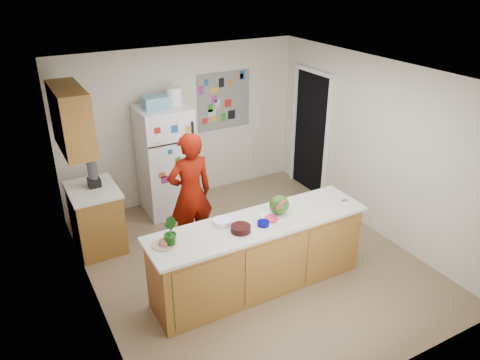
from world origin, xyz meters
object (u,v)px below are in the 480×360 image
person (190,194)px  watermelon (279,205)px  refrigerator (166,161)px  cherry_bowl (241,229)px

person → watermelon: size_ratio=7.21×
refrigerator → person: person is taller
refrigerator → person: (-0.12, -1.22, 0.00)m
person → cherry_bowl: size_ratio=7.51×
watermelon → cherry_bowl: (-0.58, -0.11, -0.10)m
watermelon → refrigerator: bearing=103.0°
refrigerator → watermelon: refrigerator is taller
refrigerator → person: size_ratio=1.00×
person → cherry_bowl: 1.24m
person → cherry_bowl: bearing=92.8°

